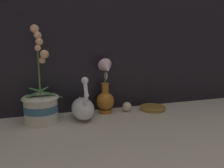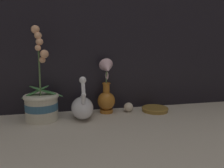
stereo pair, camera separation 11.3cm
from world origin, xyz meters
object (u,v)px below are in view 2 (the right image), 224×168
Objects in this scene: blue_vase at (107,92)px; swan_figurine at (82,107)px; glass_sphere at (129,107)px; orchid_potted_plant at (41,102)px; amber_dish at (155,109)px.

swan_figurine is at bearing -156.99° from blue_vase.
glass_sphere is (0.26, 0.05, -0.03)m from swan_figurine.
orchid_potted_plant is at bearing -172.49° from blue_vase.
blue_vase is at bearing 173.73° from amber_dish.
blue_vase is 5.74× the size of glass_sphere.
amber_dish is at bearing 1.35° from orchid_potted_plant.
swan_figurine is at bearing -4.11° from orchid_potted_plant.
swan_figurine is 0.42m from amber_dish.
amber_dish is at bearing 3.98° from swan_figurine.
orchid_potted_plant is 0.34m from blue_vase.
amber_dish is at bearing -6.27° from blue_vase.
orchid_potted_plant reaches higher than swan_figurine.
orchid_potted_plant is at bearing -178.65° from amber_dish.
swan_figurine reaches higher than glass_sphere.
glass_sphere is 0.35× the size of amber_dish.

